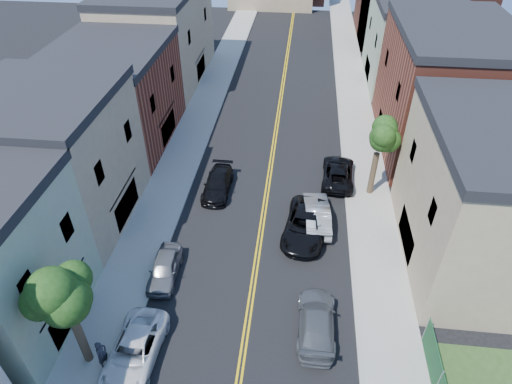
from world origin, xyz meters
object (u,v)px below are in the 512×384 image
(black_car_right, at_px, (317,217))
(silver_car_right, at_px, (317,214))
(dark_car_right_far, at_px, (338,173))
(black_car_left, at_px, (218,184))
(grey_car_left, at_px, (165,268))
(black_suv_lane, at_px, (305,225))
(pedestrian_left, at_px, (102,354))
(grey_car_right, at_px, (316,322))
(white_pickup, at_px, (134,351))

(black_car_right, bearing_deg, silver_car_right, -83.07)
(silver_car_right, height_order, dark_car_right_far, silver_car_right)
(black_car_left, height_order, dark_car_right_far, dark_car_right_far)
(grey_car_left, height_order, black_suv_lane, black_suv_lane)
(black_car_right, xyz_separation_m, dark_car_right_far, (1.70, 5.70, -0.03))
(grey_car_left, xyz_separation_m, dark_car_right_far, (11.00, 11.44, 0.04))
(grey_car_left, bearing_deg, pedestrian_left, -105.00)
(silver_car_right, bearing_deg, black_suv_lane, 52.47)
(grey_car_left, distance_m, silver_car_right, 11.09)
(grey_car_right, relative_size, dark_car_right_far, 0.95)
(dark_car_right_far, height_order, pedestrian_left, pedestrian_left)
(grey_car_left, distance_m, black_car_right, 10.93)
(black_suv_lane, bearing_deg, grey_car_left, -143.48)
(white_pickup, distance_m, grey_car_right, 9.70)
(grey_car_right, distance_m, dark_car_right_far, 14.47)
(silver_car_right, xyz_separation_m, pedestrian_left, (-10.72, -12.33, 0.24))
(dark_car_right_far, bearing_deg, black_car_left, 18.38)
(black_car_right, height_order, black_suv_lane, black_suv_lane)
(silver_car_right, distance_m, black_suv_lane, 1.46)
(white_pickup, bearing_deg, pedestrian_left, -156.65)
(white_pickup, height_order, black_suv_lane, black_suv_lane)
(grey_car_right, relative_size, black_car_right, 1.13)
(black_car_left, relative_size, grey_car_right, 0.96)
(grey_car_left, distance_m, grey_car_right, 9.75)
(black_car_left, height_order, black_suv_lane, black_suv_lane)
(black_car_left, distance_m, black_car_right, 8.24)
(black_car_left, bearing_deg, pedestrian_left, -100.71)
(white_pickup, xyz_separation_m, black_car_left, (1.68, 14.68, -0.02))
(grey_car_left, xyz_separation_m, grey_car_right, (9.30, -2.93, 0.03))
(white_pickup, relative_size, grey_car_left, 1.26)
(black_car_right, relative_size, dark_car_right_far, 0.84)
(white_pickup, bearing_deg, black_car_left, 85.75)
(dark_car_right_far, bearing_deg, grey_car_left, 49.46)
(black_car_left, relative_size, black_suv_lane, 0.82)
(grey_car_left, distance_m, black_car_left, 9.10)
(black_car_right, distance_m, silver_car_right, 0.30)
(grey_car_right, distance_m, black_suv_lane, 7.79)
(dark_car_right_far, bearing_deg, white_pickup, 60.74)
(black_car_right, xyz_separation_m, pedestrian_left, (-10.72, -12.04, 0.29))
(silver_car_right, bearing_deg, black_car_left, -25.31)
(grey_car_right, relative_size, pedestrian_left, 2.80)
(grey_car_left, bearing_deg, grey_car_right, -19.80)
(black_car_left, xyz_separation_m, pedestrian_left, (-3.12, -15.23, 0.35))
(silver_car_right, xyz_separation_m, black_suv_lane, (-0.80, -1.23, 0.00))
(black_car_right, bearing_deg, black_car_left, -15.87)
(silver_car_right, relative_size, pedestrian_left, 2.74)
(black_car_left, bearing_deg, silver_car_right, -20.05)
(white_pickup, height_order, grey_car_left, white_pickup)
(black_car_left, bearing_deg, white_pickup, -95.69)
(white_pickup, relative_size, black_car_left, 1.07)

